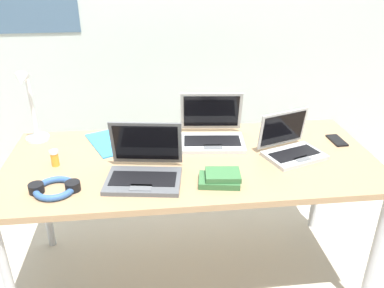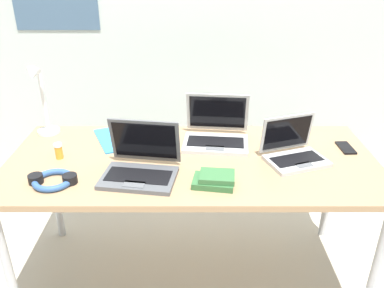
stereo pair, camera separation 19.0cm
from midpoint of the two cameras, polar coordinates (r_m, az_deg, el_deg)
ground_plane at (r=2.38m, az=2.40°, el=-18.06°), size 12.00×12.00×0.00m
wall_back at (r=2.83m, az=1.99°, el=18.88°), size 6.00×0.13×2.60m
desk at (r=1.97m, az=2.77°, el=-3.65°), size 1.80×0.80×0.74m
desk_lamp at (r=2.22m, az=-18.61°, el=5.81°), size 0.12×0.18×0.40m
laptop_front_left at (r=2.09m, az=6.08°, el=1.44°), size 0.36×0.31×0.24m
laptop_mid_desk at (r=1.78m, az=-4.38°, el=-3.24°), size 0.36×0.32×0.24m
laptop_near_mouse at (r=1.99m, az=17.07°, el=-1.16°), size 0.33×0.30×0.21m
computer_mouse at (r=2.28m, az=17.24°, el=1.57°), size 0.10×0.11×0.03m
cell_phone at (r=2.21m, az=23.56°, el=-0.56°), size 0.07×0.14×0.01m
headphones at (r=1.81m, az=-16.56°, el=-5.06°), size 0.21×0.18×0.04m
pill_bottle at (r=2.00m, az=-16.09°, el=-1.01°), size 0.04×0.04×0.08m
book_stack at (r=1.73m, az=6.48°, el=-5.19°), size 0.19×0.15×0.05m
paper_folder_back_right at (r=2.16m, az=-7.80°, el=0.83°), size 0.33×0.38×0.01m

